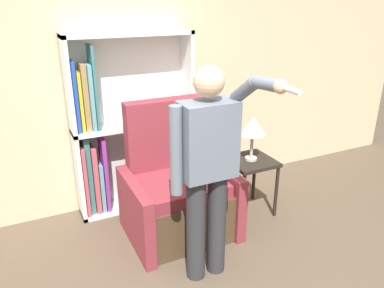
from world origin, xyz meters
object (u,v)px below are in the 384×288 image
Objects in this scene: person_standing at (208,165)px; table_lamp at (253,127)px; bookcase at (120,131)px; armchair at (177,193)px; side_table at (250,169)px.

table_lamp is at bearing 38.05° from person_standing.
bookcase reaches higher than person_standing.
armchair is at bearing -61.90° from bookcase.
table_lamp is (-0.00, -0.00, 0.45)m from side_table.
armchair is 0.99m from table_lamp.
bookcase is at bearing 149.99° from table_lamp.
table_lamp is (0.86, 0.67, -0.03)m from person_standing.
armchair reaches higher than side_table.
bookcase is 0.87m from armchair.
person_standing is 2.87× the size of side_table.
person_standing is 3.76× the size of table_lamp.
side_table is (0.82, -0.02, 0.10)m from armchair.
armchair is 2.75× the size of table_lamp.
bookcase is at bearing 102.80° from person_standing.
armchair is 0.91m from person_standing.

